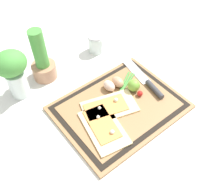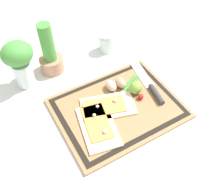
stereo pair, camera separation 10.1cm
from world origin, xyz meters
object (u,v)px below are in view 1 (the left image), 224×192
sauce_jar (96,44)px  herb_glass (13,71)px  egg_pink (109,86)px  cherry_tomato_red (140,93)px  herb_pot (42,62)px  pizza_slice_near (103,127)px  egg_brown (118,82)px  knife (149,83)px  lime (134,85)px  pizza_slice_far (109,107)px

sauce_jar → herb_glass: size_ratio=0.41×
egg_pink → cherry_tomato_red: bearing=-54.8°
herb_pot → pizza_slice_near: bearing=-86.6°
egg_brown → knife: bearing=-37.4°
pizza_slice_near → sauce_jar: 0.45m
knife → sauce_jar: sauce_jar is taller
lime → egg_brown: bearing=119.7°
sauce_jar → egg_pink: bearing=-115.7°
pizza_slice_far → herb_glass: bearing=127.1°
egg_brown → herb_pot: (-0.20, 0.25, 0.05)m
pizza_slice_near → sauce_jar: (0.25, 0.38, 0.02)m
pizza_slice_near → pizza_slice_far: bearing=39.7°
lime → cherry_tomato_red: 0.04m
egg_brown → lime: bearing=-60.3°
herb_pot → sauce_jar: size_ratio=2.66×
pizza_slice_near → herb_glass: (-0.15, 0.35, 0.11)m
egg_brown → pizza_slice_far: bearing=-146.2°
lime → herb_pot: (-0.23, 0.31, 0.04)m
knife → egg_brown: 0.13m
pizza_slice_near → pizza_slice_far: 0.09m
pizza_slice_far → egg_brown: egg_brown is taller
cherry_tomato_red → sauce_jar: sauce_jar is taller
lime → herb_pot: bearing=126.8°
pizza_slice_near → egg_pink: size_ratio=4.00×
herb_pot → sauce_jar: herb_pot is taller
knife → pizza_slice_far: bearing=177.8°
pizza_slice_near → herb_pot: size_ratio=0.98×
lime → herb_pot: 0.38m
pizza_slice_near → pizza_slice_far: size_ratio=0.98×
cherry_tomato_red → knife: bearing=17.1°
egg_pink → herb_pot: 0.29m
pizza_slice_near → knife: (0.27, 0.05, 0.00)m
egg_brown → cherry_tomato_red: size_ratio=2.48×
sauce_jar → pizza_slice_near: bearing=-123.6°
pizza_slice_far → sauce_jar: size_ratio=2.64×
herb_glass → knife: bearing=-35.3°
egg_brown → sauce_jar: 0.26m
pizza_slice_far → egg_brown: size_ratio=4.06×
cherry_tomato_red → lime: bearing=87.9°
pizza_slice_far → knife: 0.20m
egg_brown → sauce_jar: (0.08, 0.25, 0.00)m
pizza_slice_near → egg_brown: bearing=36.4°
egg_pink → herb_glass: bearing=142.3°
pizza_slice_near → egg_brown: size_ratio=4.00×
lime → pizza_slice_near: bearing=-161.3°
knife → egg_brown: size_ratio=4.89×
sauce_jar → cherry_tomato_red: bearing=-97.4°
egg_pink → lime: bearing=-40.7°
herb_pot → sauce_jar: 0.28m
pizza_slice_near → herb_glass: 0.39m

